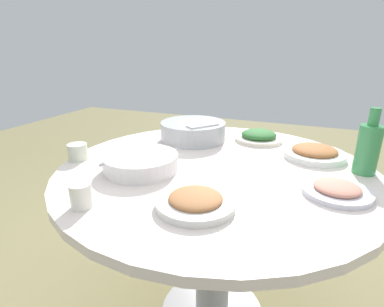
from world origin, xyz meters
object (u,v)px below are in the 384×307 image
(rice_bowl, at_px, (193,131))
(tea_cup_far, at_px, (78,152))
(soup_bowl, at_px, (141,163))
(dish_tofu_braise, at_px, (196,201))
(dish_stirfry, at_px, (314,153))
(dish_greens, at_px, (259,136))
(dish_shrimp, at_px, (337,190))
(green_bottle, at_px, (368,148))
(tea_cup_near, at_px, (81,196))
(round_dining_table, at_px, (215,205))

(rice_bowl, relative_size, tea_cup_far, 4.12)
(soup_bowl, relative_size, dish_tofu_braise, 1.19)
(rice_bowl, distance_m, dish_stirfry, 0.57)
(dish_greens, bearing_deg, dish_shrimp, -55.64)
(green_bottle, xyz_separation_m, tea_cup_near, (-0.79, -0.58, -0.06))
(green_bottle, bearing_deg, tea_cup_far, -165.38)
(dish_shrimp, bearing_deg, dish_greens, 124.36)
(dish_tofu_braise, distance_m, green_bottle, 0.67)
(round_dining_table, distance_m, dish_stirfry, 0.47)
(dish_shrimp, relative_size, green_bottle, 0.88)
(round_dining_table, height_order, rice_bowl, rice_bowl)
(dish_stirfry, xyz_separation_m, tea_cup_far, (-0.90, -0.39, 0.01))
(soup_bowl, distance_m, dish_tofu_braise, 0.34)
(soup_bowl, xyz_separation_m, green_bottle, (0.77, 0.28, 0.07))
(rice_bowl, bearing_deg, dish_stirfry, -4.52)
(dish_stirfry, xyz_separation_m, dish_greens, (-0.26, 0.15, 0.00))
(soup_bowl, distance_m, tea_cup_near, 0.30)
(tea_cup_near, bearing_deg, dish_shrimp, 27.80)
(tea_cup_near, bearing_deg, round_dining_table, 59.46)
(dish_tofu_braise, height_order, dish_shrimp, dish_tofu_braise)
(soup_bowl, height_order, tea_cup_near, tea_cup_near)
(round_dining_table, distance_m, green_bottle, 0.61)
(dish_shrimp, height_order, tea_cup_far, tea_cup_far)
(round_dining_table, bearing_deg, dish_greens, 76.61)
(round_dining_table, bearing_deg, tea_cup_near, -120.54)
(dish_shrimp, relative_size, tea_cup_near, 2.92)
(dish_stirfry, distance_m, tea_cup_far, 0.98)
(tea_cup_far, bearing_deg, dish_stirfry, 23.29)
(dish_shrimp, xyz_separation_m, green_bottle, (0.10, 0.22, 0.08))
(dish_tofu_braise, relative_size, tea_cup_far, 3.03)
(dish_shrimp, bearing_deg, tea_cup_far, -176.57)
(dish_stirfry, distance_m, tea_cup_near, 0.93)
(dish_stirfry, bearing_deg, dish_tofu_braise, -118.79)
(tea_cup_far, bearing_deg, dish_tofu_braise, -17.10)
(dish_tofu_braise, height_order, tea_cup_far, tea_cup_far)
(dish_stirfry, relative_size, tea_cup_far, 3.22)
(rice_bowl, distance_m, tea_cup_near, 0.74)
(soup_bowl, bearing_deg, rice_bowl, 84.93)
(rice_bowl, height_order, dish_greens, rice_bowl)
(dish_shrimp, bearing_deg, dish_tofu_braise, -148.07)
(dish_shrimp, bearing_deg, round_dining_table, 168.74)
(dish_greens, relative_size, green_bottle, 0.95)
(dish_tofu_braise, xyz_separation_m, tea_cup_near, (-0.31, -0.12, 0.02))
(rice_bowl, bearing_deg, green_bottle, -11.72)
(soup_bowl, distance_m, dish_greens, 0.64)
(rice_bowl, distance_m, soup_bowl, 0.44)
(soup_bowl, distance_m, green_bottle, 0.83)
(dish_tofu_braise, height_order, tea_cup_near, tea_cup_near)
(dish_tofu_braise, distance_m, dish_shrimp, 0.45)
(dish_greens, distance_m, tea_cup_far, 0.84)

